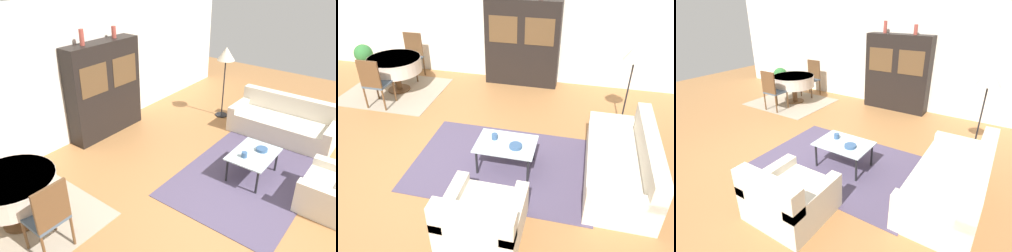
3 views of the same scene
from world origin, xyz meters
The scene contains 14 objects.
ground_plane centered at (0.00, 0.00, 0.00)m, with size 14.00×14.00×0.00m, color #9E6B3D.
wall_back centered at (0.00, 3.63, 1.35)m, with size 10.00×0.06×2.70m.
area_rug centered at (1.02, 0.35, 0.00)m, with size 2.80×1.94×0.01m.
dining_rug centered at (-1.96, 2.26, 0.01)m, with size 2.06×1.78×0.01m.
couch centered at (2.78, 0.44, 0.28)m, with size 0.91×2.03×0.78m.
coffee_table centered at (1.07, 0.31, 0.40)m, with size 0.89×0.64×0.43m.
display_cabinet centered at (0.70, 3.38, 0.94)m, with size 1.63×0.40×1.89m.
dining_table centered at (-1.89, 2.34, 0.60)m, with size 1.13×1.13×0.75m.
dining_chair_near centered at (-1.89, 1.55, 0.58)m, with size 0.44×0.44×1.03m.
floor_lamp centered at (2.84, 1.89, 1.37)m, with size 0.38×0.38×1.59m.
cup centered at (0.87, 0.39, 0.49)m, with size 0.09×0.09×0.09m.
bowl centered at (1.23, 0.25, 0.46)m, with size 0.19×0.19×0.05m.
vase_tall centered at (0.29, 3.38, 2.03)m, with size 0.09×0.09×0.28m.
vase_short centered at (1.05, 3.38, 2.00)m, with size 0.09×0.09×0.23m.
Camera 1 is at (-3.34, -1.36, 3.26)m, focal length 35.00 mm.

